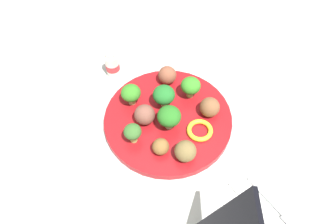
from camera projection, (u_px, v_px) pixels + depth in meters
The scene contains 17 objects.
ground_plane at pixel (168, 122), 0.74m from camera, with size 4.00×4.00×0.00m, color #B2B2AD.
plate at pixel (168, 119), 0.73m from camera, with size 0.28×0.28×0.02m, color maroon.
broccoli_floret_center at pixel (131, 93), 0.72m from camera, with size 0.04×0.04×0.05m.
broccoli_floret_far_rim at pixel (169, 117), 0.68m from camera, with size 0.05×0.05×0.06m.
broccoli_floret_back_right at pixel (133, 132), 0.66m from camera, with size 0.04×0.04×0.05m.
broccoli_floret_front_right at pixel (191, 86), 0.73m from camera, with size 0.04×0.04×0.05m.
broccoli_floret_front_left at pixel (164, 95), 0.71m from camera, with size 0.05×0.05×0.06m.
meatball_front_right at pixel (185, 151), 0.65m from camera, with size 0.04×0.04×0.04m, color brown.
meatball_mid_left at pixel (167, 75), 0.77m from camera, with size 0.04×0.04×0.04m, color brown.
meatball_near_rim at pixel (145, 115), 0.70m from camera, with size 0.04×0.04×0.04m, color brown.
meatball_back_left at pixel (161, 147), 0.66m from camera, with size 0.03×0.03×0.03m, color brown.
meatball_mid_right at pixel (210, 107), 0.71m from camera, with size 0.04×0.04×0.04m, color brown.
pepper_ring_center at pixel (200, 130), 0.70m from camera, with size 0.06×0.06×0.01m, color yellow.
napkin at pixel (265, 207), 0.62m from camera, with size 0.17×0.12×0.01m, color white.
fork at pixel (275, 204), 0.62m from camera, with size 0.12×0.02×0.01m.
knife at pixel (261, 215), 0.60m from camera, with size 0.15×0.02×0.01m.
yogurt_bottle at pixel (112, 65), 0.79m from camera, with size 0.03×0.03×0.07m.
Camera 1 is at (0.34, -0.24, 0.61)m, focal length 35.40 mm.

